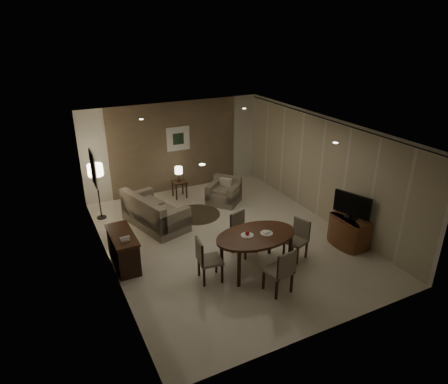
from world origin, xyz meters
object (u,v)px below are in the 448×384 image
chair_near (278,270)px  sofa (155,210)px  side_table (180,189)px  chair_far (245,234)px  floor_lamp (98,192)px  console_desk (123,250)px  dining_table (255,252)px  tv_cabinet (349,231)px  armchair (224,191)px  chair_left (210,260)px  chair_right (296,241)px

chair_near → sofa: chair_near is taller
side_table → sofa: bearing=-130.5°
chair_far → floor_lamp: bearing=108.5°
console_desk → dining_table: (2.44, -1.38, 0.03)m
chair_near → floor_lamp: floor_lamp is taller
console_desk → tv_cabinet: size_ratio=1.33×
tv_cabinet → side_table: tv_cabinet is taller
chair_near → armchair: 4.18m
tv_cabinet → chair_near: bearing=-163.7°
chair_far → sofa: (-1.38, 2.19, -0.06)m
side_table → floor_lamp: bearing=-171.7°
tv_cabinet → floor_lamp: bearing=140.9°
console_desk → side_table: 3.67m
chair_left → sofa: bearing=12.9°
sofa → armchair: size_ratio=2.20×
chair_left → chair_far: bearing=-55.4°
chair_right → side_table: (-1.10, 4.25, -0.19)m
armchair → side_table: bearing=-174.9°
tv_cabinet → armchair: armchair is taller
chair_left → sofa: 2.77m
sofa → side_table: bearing=-57.1°
console_desk → dining_table: 2.80m
chair_right → side_table: chair_right is taller
dining_table → chair_far: bearing=81.0°
dining_table → chair_far: (0.10, 0.65, 0.07)m
console_desk → tv_cabinet: bearing=-17.1°
tv_cabinet → chair_near: size_ratio=0.94×
sofa → floor_lamp: 1.60m
chair_left → armchair: chair_left is taller
floor_lamp → sofa: bearing=-41.0°
chair_right → sofa: size_ratio=0.49×
dining_table → sofa: bearing=114.2°
tv_cabinet → chair_right: size_ratio=1.02×
chair_far → tv_cabinet: bearing=-38.1°
console_desk → chair_left: size_ratio=1.28×
tv_cabinet → chair_far: bearing=161.9°
armchair → chair_far: bearing=-57.2°
chair_near → chair_left: 1.36m
chair_far → armchair: chair_far is taller
chair_near → armchair: chair_near is taller
dining_table → chair_near: chair_near is taller
sofa → chair_right: bearing=-158.3°
chair_far → chair_left: size_ratio=1.03×
chair_left → floor_lamp: 4.06m
chair_left → side_table: size_ratio=1.87×
console_desk → armchair: bearing=29.5°
dining_table → sofa: size_ratio=0.96×
chair_right → dining_table: bearing=-112.5°
armchair → dining_table: bearing=-55.7°
tv_cabinet → chair_left: size_ratio=0.96×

